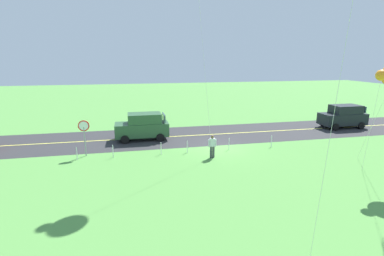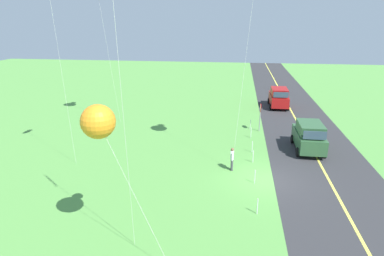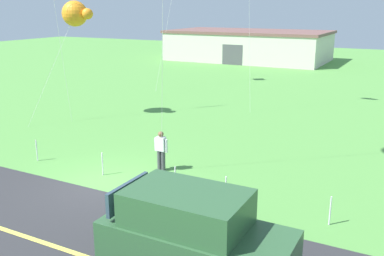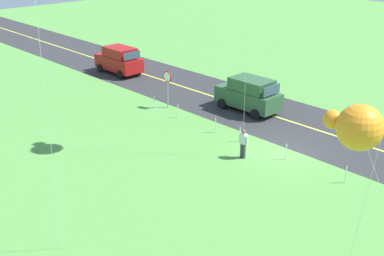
% 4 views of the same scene
% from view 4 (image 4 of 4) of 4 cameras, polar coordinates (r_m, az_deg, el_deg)
% --- Properties ---
extents(ground_plane, '(120.00, 120.00, 0.10)m').
position_cam_4_polar(ground_plane, '(26.62, 10.97, -2.96)').
color(ground_plane, '#549342').
extents(asphalt_road, '(120.00, 7.00, 0.00)m').
position_cam_4_polar(asphalt_road, '(29.72, 15.51, -0.51)').
color(asphalt_road, '#2D2D30').
rests_on(asphalt_road, ground).
extents(road_centre_stripe, '(120.00, 0.16, 0.00)m').
position_cam_4_polar(road_centre_stripe, '(29.72, 15.51, -0.51)').
color(road_centre_stripe, '#E5E04C').
rests_on(road_centre_stripe, asphalt_road).
extents(car_suv_foreground, '(4.40, 2.12, 2.24)m').
position_cam_4_polar(car_suv_foreground, '(31.98, 6.80, 4.02)').
color(car_suv_foreground, '#2D5633').
rests_on(car_suv_foreground, ground).
extents(car_parked_east_far, '(4.40, 2.12, 2.24)m').
position_cam_4_polar(car_parked_east_far, '(40.85, -8.66, 8.01)').
color(car_parked_east_far, maroon).
rests_on(car_parked_east_far, ground).
extents(stop_sign, '(0.76, 0.08, 2.56)m').
position_cam_4_polar(stop_sign, '(32.17, -2.94, 5.48)').
color(stop_sign, gray).
rests_on(stop_sign, ground).
extents(person_adult_near, '(0.58, 0.22, 1.60)m').
position_cam_4_polar(person_adult_near, '(25.31, 6.11, -1.76)').
color(person_adult_near, '#3F3F47').
rests_on(person_adult_near, ground).
extents(kite_orange_near, '(2.28, 3.75, 6.55)m').
position_cam_4_polar(kite_orange_near, '(14.94, 19.09, 0.13)').
color(kite_orange_near, silver).
rests_on(kite_orange_near, ground).
extents(fence_post_0, '(0.05, 0.05, 0.90)m').
position_cam_4_polar(fence_post_0, '(24.04, 17.83, -5.27)').
color(fence_post_0, silver).
rests_on(fence_post_0, ground).
extents(fence_post_1, '(0.05, 0.05, 0.90)m').
position_cam_4_polar(fence_post_1, '(25.61, 11.13, -2.80)').
color(fence_post_1, silver).
rests_on(fence_post_1, ground).
extents(fence_post_2, '(0.05, 0.05, 0.90)m').
position_cam_4_polar(fence_post_2, '(27.37, 5.72, -0.77)').
color(fence_post_2, silver).
rests_on(fence_post_2, ground).
extents(fence_post_3, '(0.05, 0.05, 0.90)m').
position_cam_4_polar(fence_post_3, '(28.54, 2.82, 0.33)').
color(fence_post_3, silver).
rests_on(fence_post_3, ground).
extents(fence_post_4, '(0.05, 0.05, 0.90)m').
position_cam_4_polar(fence_post_4, '(30.76, -1.69, 2.02)').
color(fence_post_4, silver).
rests_on(fence_post_4, ground).
extents(fence_post_5, '(0.05, 0.05, 0.90)m').
position_cam_4_polar(fence_post_5, '(32.45, -4.50, 3.07)').
color(fence_post_5, silver).
rests_on(fence_post_5, ground).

